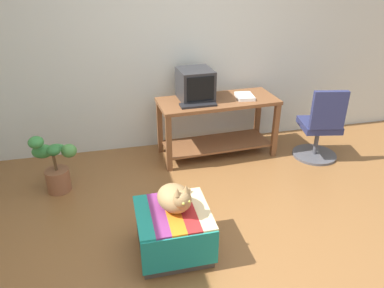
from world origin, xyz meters
TOP-DOWN VIEW (x-y plane):
  - ground_plane at (0.00, 0.00)m, footprint 14.00×14.00m
  - back_wall at (0.00, 2.05)m, footprint 8.00×0.10m
  - desk at (0.42, 1.60)m, footprint 1.41×0.64m
  - tv_monitor at (0.17, 1.68)m, footprint 0.40×0.42m
  - keyboard at (0.15, 1.46)m, footprint 0.40×0.16m
  - book at (0.74, 1.58)m, footprint 0.22×0.27m
  - ottoman_with_blanket at (-0.40, 0.04)m, footprint 0.58×0.58m
  - cat at (-0.38, 0.07)m, footprint 0.35×0.41m
  - potted_plant at (-1.40, 1.19)m, footprint 0.44×0.30m
  - office_chair at (1.56, 1.20)m, footprint 0.52×0.52m
  - pen at (0.75, 1.66)m, footprint 0.07×0.13m

SIDE VIEW (x-z plane):
  - ground_plane at x=0.00m, z-range 0.00..0.00m
  - ottoman_with_blanket at x=-0.40m, z-range 0.00..0.40m
  - potted_plant at x=-1.40m, z-range -0.03..0.62m
  - office_chair at x=1.56m, z-range -0.06..0.83m
  - desk at x=0.42m, z-range 0.12..0.83m
  - cat at x=-0.38m, z-range 0.37..0.64m
  - pen at x=0.75m, z-range 0.70..0.71m
  - keyboard at x=0.15m, z-range 0.70..0.72m
  - book at x=0.74m, z-range 0.70..0.74m
  - tv_monitor at x=0.17m, z-range 0.70..1.05m
  - back_wall at x=0.00m, z-range 0.00..2.60m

